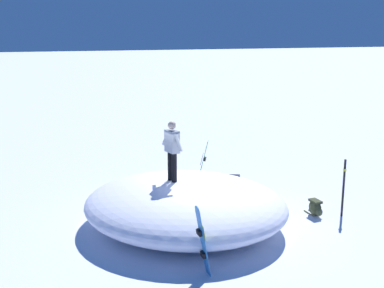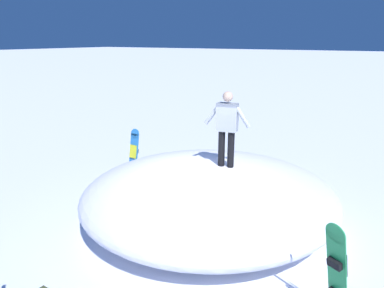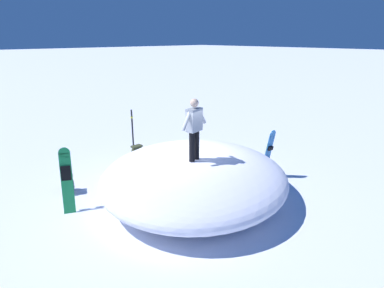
{
  "view_description": "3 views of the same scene",
  "coord_description": "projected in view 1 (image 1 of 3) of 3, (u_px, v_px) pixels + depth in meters",
  "views": [
    {
      "loc": [
        -11.33,
        4.85,
        5.02
      ],
      "look_at": [
        0.57,
        0.17,
        2.08
      ],
      "focal_mm": 46.01,
      "sensor_mm": 36.0,
      "label": 1
    },
    {
      "loc": [
        3.14,
        -5.33,
        3.79
      ],
      "look_at": [
        -0.31,
        0.4,
        1.73
      ],
      "focal_mm": 32.07,
      "sensor_mm": 36.0,
      "label": 2
    },
    {
      "loc": [
        5.55,
        6.43,
        4.21
      ],
      "look_at": [
        0.53,
        1.05,
        1.76
      ],
      "focal_mm": 30.3,
      "sensor_mm": 36.0,
      "label": 3
    }
  ],
  "objects": [
    {
      "name": "snowboard_primary_upright",
      "position": [
        202.0,
        164.0,
        15.87
      ],
      "size": [
        0.44,
        0.49,
        1.62
      ],
      "color": "#1E8C47",
      "rests_on": "ground"
    },
    {
      "name": "snowboarder_standing",
      "position": [
        172.0,
        147.0,
        12.59
      ],
      "size": [
        0.97,
        0.3,
        1.58
      ],
      "color": "black",
      "rests_on": "snow_mound"
    },
    {
      "name": "ground",
      "position": [
        206.0,
        224.0,
        13.13
      ],
      "size": [
        240.0,
        240.0,
        0.0
      ],
      "primitive_type": "plane",
      "color": "white"
    },
    {
      "name": "snow_mound",
      "position": [
        185.0,
        205.0,
        12.8
      ],
      "size": [
        7.28,
        7.19,
        1.22
      ],
      "primitive_type": "ellipsoid",
      "rotation": [
        0.0,
        0.0,
        2.2
      ],
      "color": "white",
      "rests_on": "ground"
    },
    {
      "name": "trail_marker_pole",
      "position": [
        344.0,
        187.0,
        13.5
      ],
      "size": [
        0.1,
        0.1,
        1.63
      ],
      "color": "black",
      "rests_on": "ground"
    },
    {
      "name": "backpack_near",
      "position": [
        233.0,
        182.0,
        15.98
      ],
      "size": [
        0.46,
        0.68,
        0.48
      ],
      "color": "#1E2333",
      "rests_on": "ground"
    },
    {
      "name": "snowboard_secondary_upright",
      "position": [
        202.0,
        240.0,
        10.2
      ],
      "size": [
        0.28,
        0.3,
        1.56
      ],
      "color": "#2672BF",
      "rests_on": "ground"
    },
    {
      "name": "backpack_far",
      "position": [
        315.0,
        208.0,
        13.65
      ],
      "size": [
        0.67,
        0.28,
        0.47
      ],
      "color": "#383D23",
      "rests_on": "ground"
    }
  ]
}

